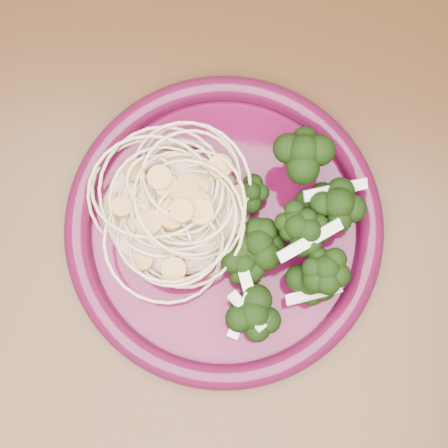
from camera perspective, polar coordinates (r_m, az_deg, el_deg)
dining_table at (r=0.62m, az=0.87°, el=-0.40°), size 1.20×0.80×0.75m
dinner_plate at (r=0.51m, az=-0.00°, el=-0.23°), size 0.29×0.29×0.02m
spaghetti_pile at (r=0.50m, az=-4.56°, el=1.38°), size 0.13×0.12×0.03m
scallop_cluster at (r=0.47m, az=-4.86°, el=2.22°), size 0.12×0.12×0.04m
broccoli_pile at (r=0.49m, az=5.74°, el=-1.55°), size 0.10×0.15×0.05m
onion_garnish at (r=0.46m, az=6.11°, el=-0.92°), size 0.07×0.10×0.04m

